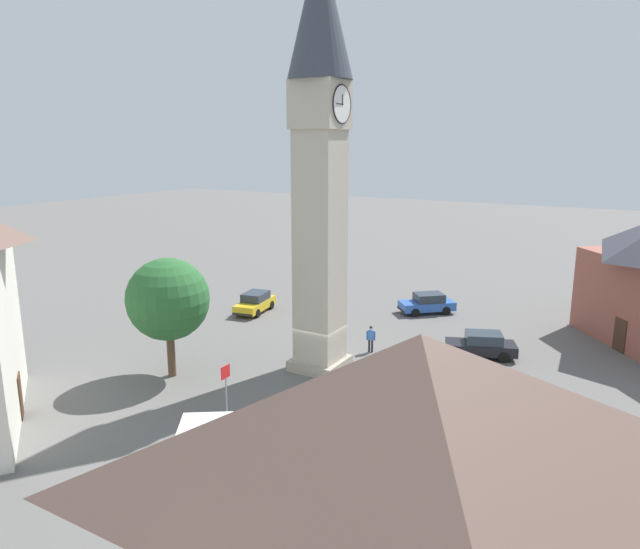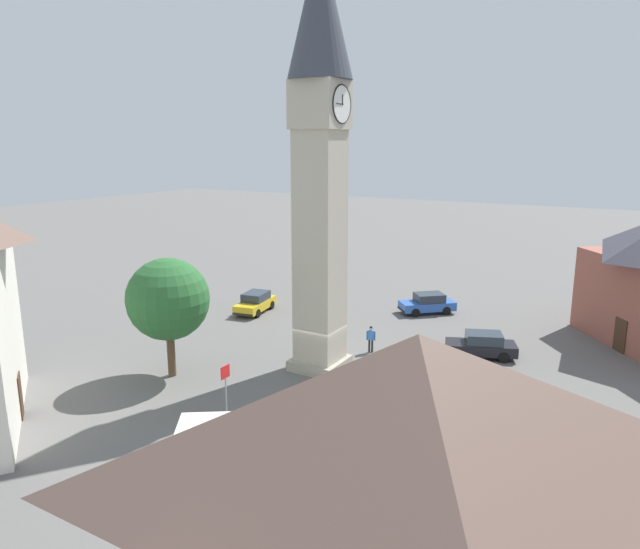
% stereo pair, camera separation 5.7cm
% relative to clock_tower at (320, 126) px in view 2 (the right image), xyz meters
% --- Properties ---
extents(ground_plane, '(200.00, 200.00, 0.00)m').
position_rel_clock_tower_xyz_m(ground_plane, '(-0.00, -0.00, -13.57)').
color(ground_plane, '#605E5B').
extents(clock_tower, '(3.43, 3.43, 23.12)m').
position_rel_clock_tower_xyz_m(clock_tower, '(0.00, 0.00, 0.00)').
color(clock_tower, '#A59C89').
rests_on(clock_tower, ground).
extents(car_blue_kerb, '(4.35, 2.37, 1.53)m').
position_rel_clock_tower_xyz_m(car_blue_kerb, '(-7.41, -10.02, -12.81)').
color(car_blue_kerb, gold).
rests_on(car_blue_kerb, ground).
extents(car_silver_kerb, '(3.14, 4.46, 1.53)m').
position_rel_clock_tower_xyz_m(car_silver_kerb, '(-6.42, 7.57, -12.81)').
color(car_silver_kerb, black).
rests_on(car_silver_kerb, ground).
extents(car_red_corner, '(4.00, 4.21, 1.53)m').
position_rel_clock_tower_xyz_m(car_red_corner, '(-13.77, 1.49, -12.81)').
color(car_red_corner, '#2D5BB7').
rests_on(car_red_corner, ground).
extents(pedestrian, '(0.33, 0.53, 1.69)m').
position_rel_clock_tower_xyz_m(pedestrian, '(-3.84, 1.41, -12.56)').
color(pedestrian, black).
rests_on(pedestrian, ground).
extents(tree, '(4.51, 4.51, 6.67)m').
position_rel_clock_tower_xyz_m(tree, '(5.09, -6.58, -9.17)').
color(tree, brown).
rests_on(tree, ground).
extents(road_sign, '(0.60, 0.07, 2.80)m').
position_rel_clock_tower_xyz_m(road_sign, '(7.99, -0.36, -11.67)').
color(road_sign, gray).
rests_on(road_sign, ground).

